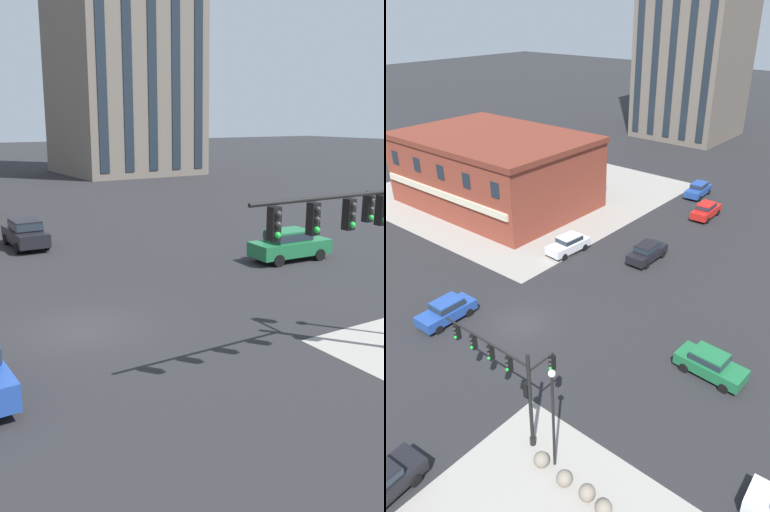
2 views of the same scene
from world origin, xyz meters
TOP-DOWN VIEW (x-y plane):
  - ground_plane at (0.00, 0.00)m, footprint 320.00×320.00m
  - sidewalk_far_corner at (-20.00, 20.00)m, footprint 32.00×32.00m
  - traffic_signal_main at (6.63, -7.05)m, footprint 6.52×2.09m
  - bollard_sphere_curb_a at (9.53, -7.88)m, footprint 0.82×0.82m
  - bollard_sphere_curb_b at (11.14, -7.97)m, footprint 0.82×0.82m
  - bollard_sphere_curb_c at (12.47, -7.88)m, footprint 0.82×0.82m
  - bollard_sphere_curb_d at (13.53, -8.00)m, footprint 0.82×0.82m
  - street_lamp_corner_near at (10.00, -7.41)m, footprint 0.36×0.36m
  - car_main_southbound_near at (1.57, 26.78)m, footprint 2.01×4.46m
  - car_main_southbound_far at (-2.11, 32.27)m, footprint 2.11×4.51m
  - car_cross_eastbound at (13.10, 3.75)m, footprint 4.48×2.06m
  - car_parked_curb at (-4.68, 10.94)m, footprint 2.14×4.52m
  - car_main_mid at (-4.52, -3.10)m, footprint 1.94×4.42m
  - car_cross_far at (1.89, 14.22)m, footprint 1.92×4.41m
  - storefront_block_near_corner at (-19.36, 15.31)m, footprint 21.14×15.04m

SIDE VIEW (x-z plane):
  - ground_plane at x=0.00m, z-range 0.00..0.00m
  - sidewalk_far_corner at x=-20.00m, z-range -0.01..0.01m
  - bollard_sphere_curb_a at x=9.53m, z-range 0.00..0.82m
  - bollard_sphere_curb_b at x=11.14m, z-range 0.00..0.82m
  - bollard_sphere_curb_c at x=12.47m, z-range 0.00..0.82m
  - bollard_sphere_curb_d at x=13.53m, z-range 0.00..0.82m
  - car_main_southbound_near at x=1.57m, z-range 0.08..1.76m
  - car_main_southbound_far at x=-2.11m, z-range 0.08..1.76m
  - car_cross_eastbound at x=13.10m, z-range 0.08..1.76m
  - car_parked_curb at x=-4.68m, z-range 0.08..1.76m
  - car_main_mid at x=-4.52m, z-range 0.08..1.76m
  - car_cross_far at x=1.89m, z-range 0.08..1.76m
  - street_lamp_corner_near at x=10.00m, z-range 0.72..6.94m
  - traffic_signal_main at x=6.63m, z-range 0.98..7.04m
  - storefront_block_near_corner at x=-19.36m, z-range 0.01..8.03m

